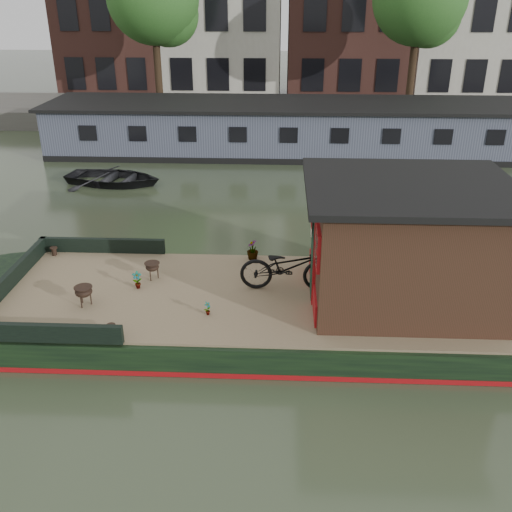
{
  "coord_description": "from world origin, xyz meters",
  "views": [
    {
      "loc": [
        -0.25,
        -10.33,
        6.34
      ],
      "look_at": [
        -0.75,
        0.5,
        1.29
      ],
      "focal_mm": 40.0,
      "sensor_mm": 36.0,
      "label": 1
    }
  ],
  "objects_px": {
    "bicycle": "(288,267)",
    "brazier_rear": "(153,271)",
    "brazier_front": "(84,296)",
    "dinghy": "(113,174)",
    "cabin": "(405,242)",
    "potted_plant_a": "(137,280)"
  },
  "relations": [
    {
      "from": "brazier_front",
      "to": "cabin",
      "type": "bearing_deg",
      "value": 5.49
    },
    {
      "from": "cabin",
      "to": "brazier_rear",
      "type": "height_order",
      "value": "cabin"
    },
    {
      "from": "bicycle",
      "to": "brazier_front",
      "type": "xyz_separation_m",
      "value": [
        -4.03,
        -0.86,
        -0.32
      ]
    },
    {
      "from": "cabin",
      "to": "brazier_rear",
      "type": "distance_m",
      "value": 5.33
    },
    {
      "from": "cabin",
      "to": "bicycle",
      "type": "relative_size",
      "value": 2.02
    },
    {
      "from": "brazier_rear",
      "to": "potted_plant_a",
      "type": "bearing_deg",
      "value": -116.11
    },
    {
      "from": "cabin",
      "to": "dinghy",
      "type": "bearing_deg",
      "value": 132.65
    },
    {
      "from": "brazier_front",
      "to": "dinghy",
      "type": "distance_m",
      "value": 10.08
    },
    {
      "from": "cabin",
      "to": "dinghy",
      "type": "height_order",
      "value": "cabin"
    },
    {
      "from": "cabin",
      "to": "brazier_rear",
      "type": "bearing_deg",
      "value": 173.35
    },
    {
      "from": "bicycle",
      "to": "brazier_rear",
      "type": "bearing_deg",
      "value": 84.02
    },
    {
      "from": "potted_plant_a",
      "to": "dinghy",
      "type": "distance_m",
      "value": 9.59
    },
    {
      "from": "cabin",
      "to": "brazier_front",
      "type": "relative_size",
      "value": 9.75
    },
    {
      "from": "cabin",
      "to": "brazier_rear",
      "type": "xyz_separation_m",
      "value": [
        -5.19,
        0.61,
        -1.04
      ]
    },
    {
      "from": "cabin",
      "to": "brazier_front",
      "type": "bearing_deg",
      "value": -174.51
    },
    {
      "from": "bicycle",
      "to": "brazier_rear",
      "type": "xyz_separation_m",
      "value": [
        -2.92,
        0.35,
        -0.33
      ]
    },
    {
      "from": "potted_plant_a",
      "to": "brazier_front",
      "type": "bearing_deg",
      "value": -139.66
    },
    {
      "from": "bicycle",
      "to": "brazier_rear",
      "type": "height_order",
      "value": "bicycle"
    },
    {
      "from": "brazier_front",
      "to": "dinghy",
      "type": "relative_size",
      "value": 0.12
    },
    {
      "from": "bicycle",
      "to": "brazier_front",
      "type": "bearing_deg",
      "value": 102.91
    },
    {
      "from": "brazier_rear",
      "to": "cabin",
      "type": "bearing_deg",
      "value": -6.65
    },
    {
      "from": "brazier_front",
      "to": "dinghy",
      "type": "height_order",
      "value": "brazier_front"
    }
  ]
}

